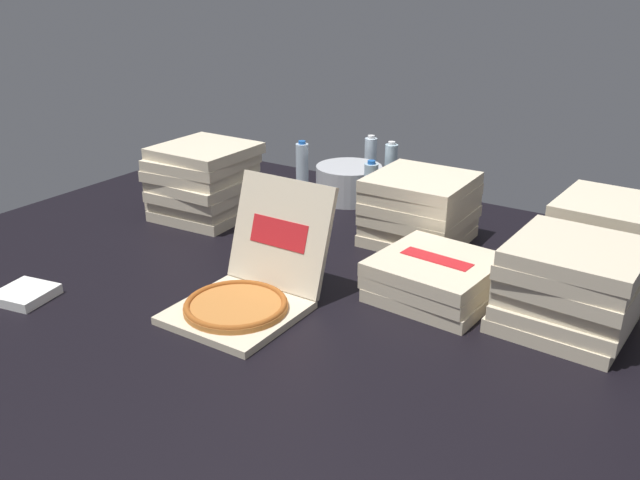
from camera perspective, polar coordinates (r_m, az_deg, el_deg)
The scene contains 13 objects.
ground_plane at distance 2.36m, azimuth -0.81°, elevation -4.28°, with size 3.20×2.40×0.02m, color black.
open_pizza_box at distance 2.20m, azimuth -6.06°, elevation -3.98°, with size 0.38×0.51×0.39m.
pizza_stack_left_far at distance 2.62m, azimuth 23.50°, elevation 0.16°, with size 0.40×0.41×0.28m.
pizza_stack_left_mid at distance 2.72m, azimuth 8.49°, elevation 2.61°, with size 0.39×0.40×0.28m.
pizza_stack_right_near at distance 3.01m, azimuth -9.82°, elevation 4.92°, with size 0.42×0.41×0.32m.
pizza_stack_center_near at distance 2.19m, azimuth 20.56°, elevation -3.68°, with size 0.41×0.41×0.28m.
pizza_stack_right_far at distance 2.30m, azimuth 9.83°, elevation -3.19°, with size 0.41×0.41×0.14m.
ice_bucket at distance 3.22m, azimuth 2.47°, elevation 4.90°, with size 0.31×0.31×0.16m, color #B7BABF.
water_bottle_0 at distance 3.00m, azimuth 4.33°, elevation 4.34°, with size 0.06×0.06×0.25m.
water_bottle_1 at distance 3.33m, azimuth -1.52°, elevation 6.23°, with size 0.06×0.06×0.25m.
water_bottle_2 at distance 3.45m, azimuth 4.31°, elevation 6.74°, with size 0.06×0.06×0.25m.
water_bottle_3 at distance 3.33m, azimuth 6.04°, elevation 6.13°, with size 0.06×0.06×0.25m.
napkin_pile at distance 2.48m, azimuth -23.78°, elevation -4.24°, with size 0.17×0.17×0.03m, color white.
Camera 1 is at (1.18, -1.75, 1.05)m, focal length 37.63 mm.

